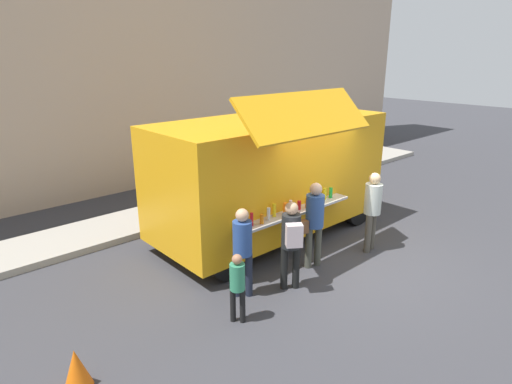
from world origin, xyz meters
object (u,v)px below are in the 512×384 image
at_px(traffic_cone_orange, 76,369).
at_px(customer_front_ordering, 314,218).
at_px(food_truck_main, 271,173).
at_px(child_near_queue, 237,282).
at_px(customer_extra_browsing, 373,205).
at_px(customer_rear_waiting, 242,245).
at_px(customer_mid_with_backpack, 291,238).
at_px(trash_bin, 319,165).

bearing_deg(traffic_cone_orange, customer_front_ordering, 1.73).
height_order(food_truck_main, child_near_queue, food_truck_main).
distance_m(traffic_cone_orange, customer_extra_browsing, 6.21).
bearing_deg(customer_rear_waiting, food_truck_main, -13.72).
bearing_deg(child_near_queue, customer_mid_with_backpack, -32.58).
relative_size(food_truck_main, customer_front_ordering, 3.14).
bearing_deg(customer_extra_browsing, food_truck_main, 13.03).
height_order(food_truck_main, customer_rear_waiting, food_truck_main).
relative_size(trash_bin, customer_extra_browsing, 0.51).
relative_size(food_truck_main, customer_rear_waiting, 3.36).
bearing_deg(customer_mid_with_backpack, customer_rear_waiting, 97.50).
bearing_deg(food_truck_main, customer_rear_waiting, -143.91).
relative_size(customer_mid_with_backpack, child_near_queue, 1.41).
bearing_deg(customer_mid_with_backpack, customer_front_ordering, -37.08).
bearing_deg(food_truck_main, customer_extra_browsing, -64.84).
bearing_deg(traffic_cone_orange, customer_extra_browsing, -1.87).
xyz_separation_m(traffic_cone_orange, child_near_queue, (2.41, -0.29, 0.43)).
height_order(trash_bin, customer_mid_with_backpack, customer_mid_with_backpack).
distance_m(food_truck_main, customer_front_ordering, 1.85).
xyz_separation_m(customer_front_ordering, customer_rear_waiting, (-1.73, 0.10, -0.06)).
bearing_deg(customer_extra_browsing, customer_mid_with_backpack, 77.13).
xyz_separation_m(customer_rear_waiting, customer_extra_browsing, (3.19, -0.44, 0.07)).
distance_m(customer_front_ordering, customer_extra_browsing, 1.51).
xyz_separation_m(traffic_cone_orange, trash_bin, (9.68, 4.18, 0.17)).
xyz_separation_m(food_truck_main, customer_extra_browsing, (0.96, -2.06, -0.45)).
bearing_deg(traffic_cone_orange, customer_mid_with_backpack, -2.51).
bearing_deg(traffic_cone_orange, customer_rear_waiting, 4.65).
relative_size(food_truck_main, customer_extra_browsing, 3.15).
bearing_deg(customer_front_ordering, customer_rear_waiting, 99.64).
bearing_deg(child_near_queue, food_truck_main, -0.32).
distance_m(food_truck_main, customer_rear_waiting, 2.81).
bearing_deg(customer_rear_waiting, trash_bin, -19.27).
xyz_separation_m(food_truck_main, customer_mid_with_backpack, (-1.46, -2.02, -0.47)).
height_order(traffic_cone_orange, customer_mid_with_backpack, customer_mid_with_backpack).
bearing_deg(food_truck_main, trash_bin, 27.51).
bearing_deg(child_near_queue, trash_bin, -6.37).
height_order(customer_extra_browsing, child_near_queue, customer_extra_browsing).
relative_size(customer_mid_with_backpack, customer_extra_browsing, 0.95).
relative_size(customer_extra_browsing, child_near_queue, 1.48).
distance_m(food_truck_main, traffic_cone_orange, 5.65).
bearing_deg(food_truck_main, traffic_cone_orange, -160.15).
bearing_deg(trash_bin, traffic_cone_orange, -156.64).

